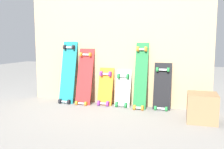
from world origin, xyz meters
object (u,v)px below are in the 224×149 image
(skateboard_teal, at_px, (68,74))
(skateboard_green, at_px, (141,78))
(wooden_crate, at_px, (202,108))
(skateboard_orange, at_px, (105,89))
(skateboard_white, at_px, (123,91))
(skateboard_red, at_px, (85,79))
(skateboard_black, at_px, (162,89))

(skateboard_teal, height_order, skateboard_green, skateboard_teal)
(skateboard_green, distance_m, wooden_crate, 0.86)
(skateboard_orange, distance_m, skateboard_white, 0.25)
(skateboard_teal, bearing_deg, skateboard_white, 2.31)
(skateboard_white, height_order, skateboard_green, skateboard_green)
(skateboard_orange, relative_size, skateboard_green, 0.62)
(skateboard_red, distance_m, skateboard_white, 0.57)
(skateboard_red, height_order, skateboard_white, skateboard_red)
(skateboard_teal, height_order, skateboard_white, skateboard_teal)
(skateboard_red, xyz_separation_m, skateboard_white, (0.55, 0.03, -0.14))
(wooden_crate, bearing_deg, skateboard_teal, 169.62)
(skateboard_red, bearing_deg, skateboard_black, 2.21)
(skateboard_teal, distance_m, skateboard_orange, 0.58)
(skateboard_green, relative_size, wooden_crate, 2.94)
(skateboard_black, bearing_deg, wooden_crate, -37.89)
(skateboard_black, bearing_deg, skateboard_white, -179.02)
(skateboard_black, distance_m, wooden_crate, 0.62)
(skateboard_green, height_order, skateboard_black, skateboard_green)
(skateboard_red, xyz_separation_m, wooden_crate, (1.55, -0.33, -0.19))
(skateboard_red, bearing_deg, wooden_crate, -12.08)
(wooden_crate, bearing_deg, skateboard_red, 167.92)
(skateboard_orange, distance_m, wooden_crate, 1.30)
(skateboard_white, xyz_separation_m, skateboard_black, (0.52, 0.01, 0.05))
(skateboard_orange, bearing_deg, skateboard_green, -2.32)
(skateboard_white, bearing_deg, skateboard_teal, -177.69)
(skateboard_orange, bearing_deg, skateboard_red, -174.84)
(skateboard_black, xyz_separation_m, wooden_crate, (0.48, -0.37, -0.11))
(skateboard_white, relative_size, wooden_crate, 1.75)
(skateboard_teal, relative_size, skateboard_green, 1.02)
(skateboard_teal, xyz_separation_m, skateboard_red, (0.26, 0.00, -0.05))
(skateboard_orange, distance_m, skateboard_green, 0.53)
(skateboard_black, bearing_deg, skateboard_red, -177.79)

